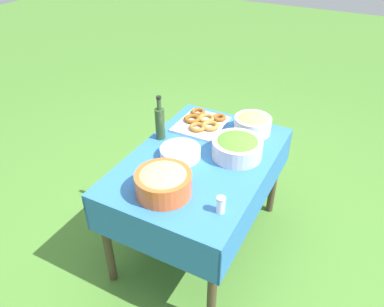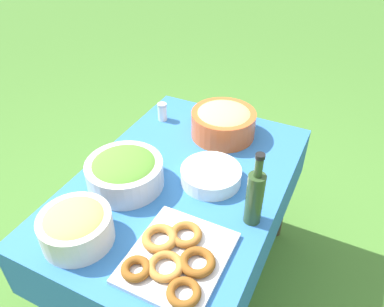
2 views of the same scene
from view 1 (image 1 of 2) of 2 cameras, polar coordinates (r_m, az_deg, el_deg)
name	(u,v)px [view 1 (image 1 of 2)]	position (r m, az deg, el deg)	size (l,w,h in m)	color
ground_plane	(199,240)	(2.65, 1.08, -13.07)	(14.00, 14.00, 0.00)	#477A2D
picnic_table	(200,172)	(2.25, 1.24, -2.89)	(1.16, 0.78, 0.69)	#2D6BB2
salad_bowl	(237,147)	(2.19, 6.92, 1.07)	(0.30, 0.30, 0.13)	silver
pasta_bowl	(163,181)	(1.90, -4.39, -4.26)	(0.29, 0.29, 0.14)	#E05B28
donut_platter	(202,122)	(2.51, 1.59, 4.79)	(0.35, 0.31, 0.05)	silver
plate_stack	(180,153)	(2.18, -1.79, 0.14)	(0.24, 0.24, 0.06)	white
olive_oil_bottle	(160,122)	(2.32, -4.90, 4.77)	(0.06, 0.06, 0.29)	#2D4723
fruit_bowl	(253,123)	(2.43, 9.23, 4.57)	(0.24, 0.24, 0.13)	silver
salt_shaker	(221,205)	(1.81, 4.41, -7.78)	(0.05, 0.05, 0.09)	white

